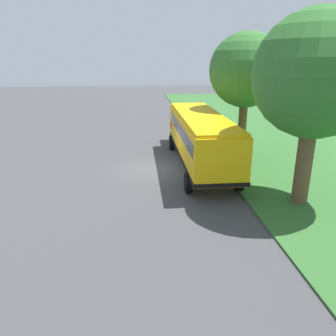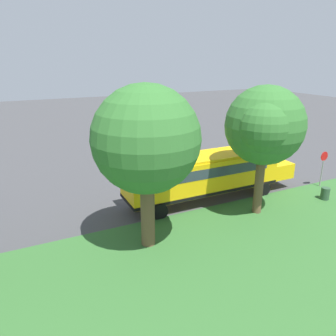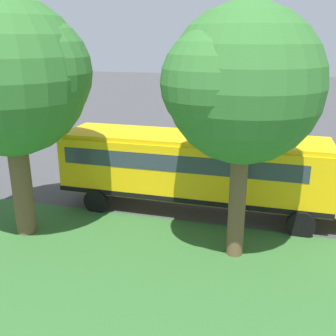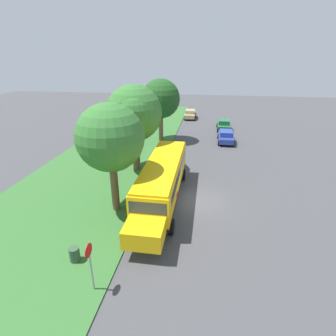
% 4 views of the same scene
% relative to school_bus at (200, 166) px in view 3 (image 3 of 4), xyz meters
% --- Properties ---
extents(ground_plane, '(120.00, 120.00, 0.00)m').
position_rel_school_bus_xyz_m(ground_plane, '(2.78, 0.35, -1.92)').
color(ground_plane, '#424244').
extents(grass_verge, '(12.00, 80.00, 0.08)m').
position_rel_school_bus_xyz_m(grass_verge, '(-7.22, 0.35, -1.88)').
color(grass_verge, '#33662D').
rests_on(grass_verge, ground).
extents(school_bus, '(2.85, 12.42, 3.16)m').
position_rel_school_bus_xyz_m(school_bus, '(0.00, 0.00, 0.00)').
color(school_bus, yellow).
rests_on(school_bus, ground).
extents(oak_tree_beside_bus, '(4.54, 4.54, 7.77)m').
position_rel_school_bus_xyz_m(oak_tree_beside_bus, '(-3.28, -1.63, 3.57)').
color(oak_tree_beside_bus, brown).
rests_on(oak_tree_beside_bus, ground).
extents(oak_tree_roadside_mid, '(5.12, 5.23, 8.15)m').
position_rel_school_bus_xyz_m(oak_tree_roadside_mid, '(-3.50, 5.43, 3.67)').
color(oak_tree_roadside_mid, brown).
rests_on(oak_tree_roadside_mid, ground).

